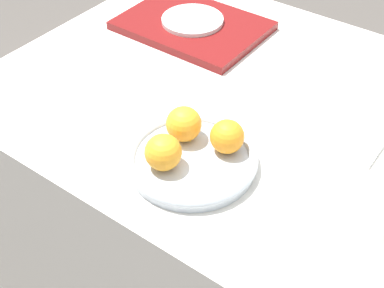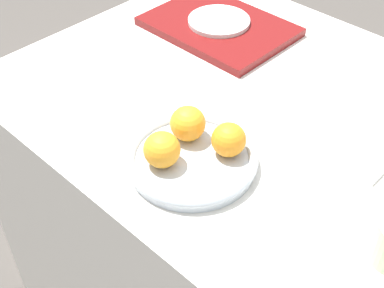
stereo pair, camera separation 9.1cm
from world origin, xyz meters
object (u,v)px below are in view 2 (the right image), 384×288
at_px(orange_2, 188,123).
at_px(orange_0, 162,150).
at_px(fruit_platter, 192,159).
at_px(napkin, 355,151).
at_px(serving_tray, 219,27).
at_px(orange_1, 229,140).
at_px(side_plate, 219,21).

bearing_deg(orange_2, orange_0, -78.33).
height_order(fruit_platter, napkin, fruit_platter).
relative_size(fruit_platter, serving_tray, 0.69).
relative_size(fruit_platter, orange_2, 3.59).
bearing_deg(serving_tray, napkin, -18.23).
xyz_separation_m(orange_1, orange_2, (-0.08, -0.02, 0.00)).
bearing_deg(orange_1, side_plate, 133.66).
height_order(orange_2, napkin, orange_2).
bearing_deg(side_plate, fruit_platter, -53.99).
relative_size(side_plate, napkin, 1.12).
bearing_deg(orange_0, orange_2, 101.67).
distance_m(side_plate, napkin, 0.49).
distance_m(fruit_platter, serving_tray, 0.47).
distance_m(fruit_platter, orange_2, 0.07).
bearing_deg(orange_2, napkin, 40.00).
xyz_separation_m(orange_2, serving_tray, (-0.24, 0.35, -0.04)).
bearing_deg(serving_tray, orange_1, -46.34).
height_order(serving_tray, side_plate, side_plate).
relative_size(serving_tray, side_plate, 2.25).
distance_m(fruit_platter, napkin, 0.30).
height_order(orange_0, orange_2, same).
height_order(side_plate, napkin, side_plate).
bearing_deg(orange_0, napkin, 51.78).
bearing_deg(napkin, serving_tray, 161.77).
distance_m(serving_tray, side_plate, 0.02).
distance_m(orange_1, orange_2, 0.08).
bearing_deg(side_plate, orange_0, -59.55).
bearing_deg(napkin, orange_0, -128.22).
bearing_deg(orange_1, fruit_platter, -125.12).
height_order(orange_0, orange_1, orange_0).
relative_size(fruit_platter, napkin, 1.74).
height_order(orange_2, serving_tray, orange_2).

